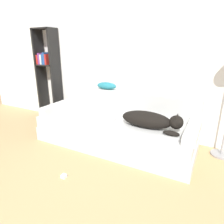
{
  "coord_description": "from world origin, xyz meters",
  "views": [
    {
      "loc": [
        1.33,
        -0.28,
        1.42
      ],
      "look_at": [
        0.09,
        2.06,
        0.53
      ],
      "focal_mm": 32.0,
      "sensor_mm": 36.0,
      "label": 1
    }
  ],
  "objects_px": {
    "couch": "(115,132)",
    "power_adapter": "(64,176)",
    "laptop": "(103,119)",
    "throw_pillow": "(107,86)",
    "bookshelf": "(48,70)",
    "dog": "(150,120)"
  },
  "relations": [
    {
      "from": "throw_pillow",
      "to": "power_adapter",
      "type": "xyz_separation_m",
      "value": [
        0.23,
        -1.41,
        -0.77
      ]
    },
    {
      "from": "power_adapter",
      "to": "couch",
      "type": "bearing_deg",
      "value": 82.62
    },
    {
      "from": "couch",
      "to": "dog",
      "type": "height_order",
      "value": "dog"
    },
    {
      "from": "couch",
      "to": "laptop",
      "type": "relative_size",
      "value": 6.1
    },
    {
      "from": "laptop",
      "to": "power_adapter",
      "type": "xyz_separation_m",
      "value": [
        0.03,
        -0.94,
        -0.37
      ]
    },
    {
      "from": "laptop",
      "to": "throw_pillow",
      "type": "distance_m",
      "value": 0.65
    },
    {
      "from": "laptop",
      "to": "bookshelf",
      "type": "relative_size",
      "value": 0.22
    },
    {
      "from": "power_adapter",
      "to": "throw_pillow",
      "type": "bearing_deg",
      "value": 99.47
    },
    {
      "from": "dog",
      "to": "laptop",
      "type": "height_order",
      "value": "dog"
    },
    {
      "from": "couch",
      "to": "dog",
      "type": "xyz_separation_m",
      "value": [
        0.54,
        -0.05,
        0.31
      ]
    },
    {
      "from": "bookshelf",
      "to": "couch",
      "type": "bearing_deg",
      "value": -13.84
    },
    {
      "from": "throw_pillow",
      "to": "bookshelf",
      "type": "height_order",
      "value": "bookshelf"
    },
    {
      "from": "couch",
      "to": "power_adapter",
      "type": "distance_m",
      "value": 1.03
    },
    {
      "from": "bookshelf",
      "to": "power_adapter",
      "type": "bearing_deg",
      "value": -42.64
    },
    {
      "from": "couch",
      "to": "throw_pillow",
      "type": "height_order",
      "value": "throw_pillow"
    },
    {
      "from": "couch",
      "to": "power_adapter",
      "type": "bearing_deg",
      "value": -97.38
    },
    {
      "from": "throw_pillow",
      "to": "bookshelf",
      "type": "xyz_separation_m",
      "value": [
        -1.31,
        0.01,
        0.19
      ]
    },
    {
      "from": "laptop",
      "to": "power_adapter",
      "type": "relative_size",
      "value": 6.67
    },
    {
      "from": "couch",
      "to": "bookshelf",
      "type": "xyz_separation_m",
      "value": [
        -1.67,
        0.41,
        0.79
      ]
    },
    {
      "from": "couch",
      "to": "power_adapter",
      "type": "height_order",
      "value": "couch"
    },
    {
      "from": "bookshelf",
      "to": "power_adapter",
      "type": "relative_size",
      "value": 30.62
    },
    {
      "from": "throw_pillow",
      "to": "bookshelf",
      "type": "distance_m",
      "value": 1.32
    }
  ]
}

